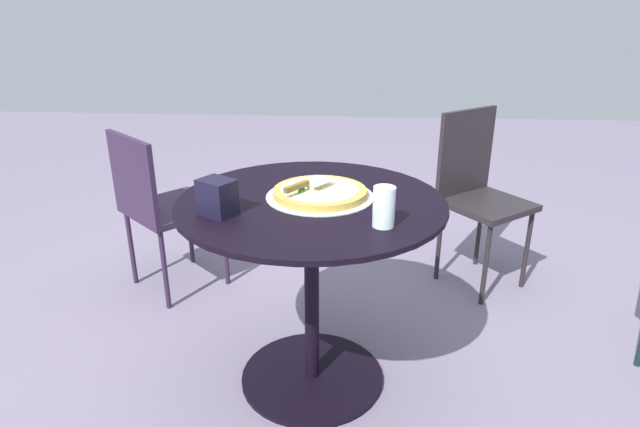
# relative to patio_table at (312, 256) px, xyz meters

# --- Properties ---
(ground_plane) EXTENTS (10.00, 10.00, 0.00)m
(ground_plane) POSITION_rel_patio_table_xyz_m (0.00, 0.00, -0.53)
(ground_plane) COLOR slate
(patio_table) EXTENTS (0.92, 0.92, 0.75)m
(patio_table) POSITION_rel_patio_table_xyz_m (0.00, 0.00, 0.00)
(patio_table) COLOR black
(patio_table) RESTS_ON ground
(pizza_on_tray) EXTENTS (0.37, 0.37, 0.05)m
(pizza_on_tray) POSITION_rel_patio_table_xyz_m (0.03, -0.03, 0.23)
(pizza_on_tray) COLOR silver
(pizza_on_tray) RESTS_ON patio_table
(pizza_server) EXTENTS (0.20, 0.16, 0.02)m
(pizza_server) POSITION_rel_patio_table_xyz_m (0.01, 0.02, 0.27)
(pizza_server) COLOR silver
(pizza_server) RESTS_ON pizza_on_tray
(drinking_cup) EXTENTS (0.07, 0.07, 0.12)m
(drinking_cup) POSITION_rel_patio_table_xyz_m (-0.21, -0.24, 0.28)
(drinking_cup) COLOR white
(drinking_cup) RESTS_ON patio_table
(napkin_dispenser) EXTENTS (0.13, 0.14, 0.12)m
(napkin_dispenser) POSITION_rel_patio_table_xyz_m (-0.15, 0.28, 0.27)
(napkin_dispenser) COLOR black
(napkin_dispenser) RESTS_ON patio_table
(patio_chair_near) EXTENTS (0.51, 0.51, 0.88)m
(patio_chair_near) POSITION_rel_patio_table_xyz_m (0.88, -0.76, -0.02)
(patio_chair_near) COLOR black
(patio_chair_near) RESTS_ON ground
(patio_chair_far) EXTENTS (0.57, 0.57, 0.81)m
(patio_chair_far) POSITION_rel_patio_table_xyz_m (0.65, 0.79, -0.05)
(patio_chair_far) COLOR #2D1E36
(patio_chair_far) RESTS_ON ground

